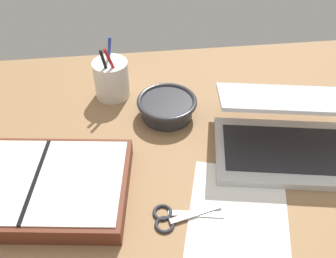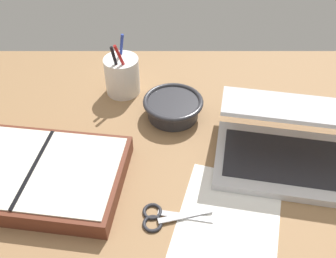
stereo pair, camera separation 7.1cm
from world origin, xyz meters
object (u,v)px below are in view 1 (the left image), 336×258
at_px(pen_cup, 112,79).
at_px(planner, 38,186).
at_px(scissors, 173,217).
at_px(laptop, 287,133).
at_px(bowl, 167,107).

height_order(pen_cup, planner, pen_cup).
relative_size(planner, scissors, 2.79).
xyz_separation_m(pen_cup, scissors, (0.11, -0.41, -0.05)).
bearing_deg(pen_cup, laptop, -33.03).
height_order(bowl, planner, bowl).
relative_size(bowl, scissors, 1.08).
relative_size(pen_cup, planner, 0.41).
height_order(laptop, planner, laptop).
height_order(bowl, scissors, bowl).
xyz_separation_m(bowl, pen_cup, (-0.14, 0.10, 0.02)).
relative_size(laptop, planner, 0.92).
distance_m(laptop, bowl, 0.30).
bearing_deg(scissors, pen_cup, 102.57).
xyz_separation_m(pen_cup, planner, (-0.15, -0.32, -0.03)).
relative_size(laptop, bowl, 2.38).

